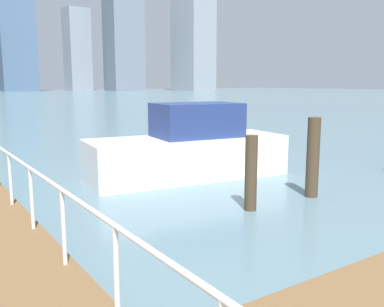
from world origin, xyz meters
TOP-DOWN VIEW (x-y plane):
  - ground_plane at (0.00, 20.00)m, footprint 300.00×300.00m
  - boardwalk_railing at (-3.15, 10.19)m, footprint 0.06×29.67m
  - dock_piling_0 at (3.57, 10.81)m, footprint 0.32×0.32m
  - dock_piling_1 at (1.51, 10.80)m, footprint 0.28×0.28m
  - moored_boat_4 at (2.25, 14.41)m, footprint 6.20×2.79m
  - skyline_tower_4 at (45.38, 148.66)m, footprint 8.11×7.43m
  - skyline_tower_5 at (58.09, 139.22)m, footprint 11.49×13.59m
  - skyline_tower_6 at (79.09, 128.43)m, footprint 10.66×13.81m

SIDE VIEW (x-z plane):
  - ground_plane at x=0.00m, z-range 0.00..0.00m
  - dock_piling_1 at x=1.51m, z-range 0.00..1.71m
  - moored_boat_4 at x=2.25m, z-range -0.26..1.98m
  - dock_piling_0 at x=3.57m, z-range 0.00..2.01m
  - boardwalk_railing at x=-3.15m, z-range 0.71..1.79m
  - skyline_tower_4 at x=45.38m, z-range 0.00..27.26m
  - skyline_tower_5 at x=58.09m, z-range 0.00..30.82m
  - skyline_tower_6 at x=79.09m, z-range 0.00..46.92m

